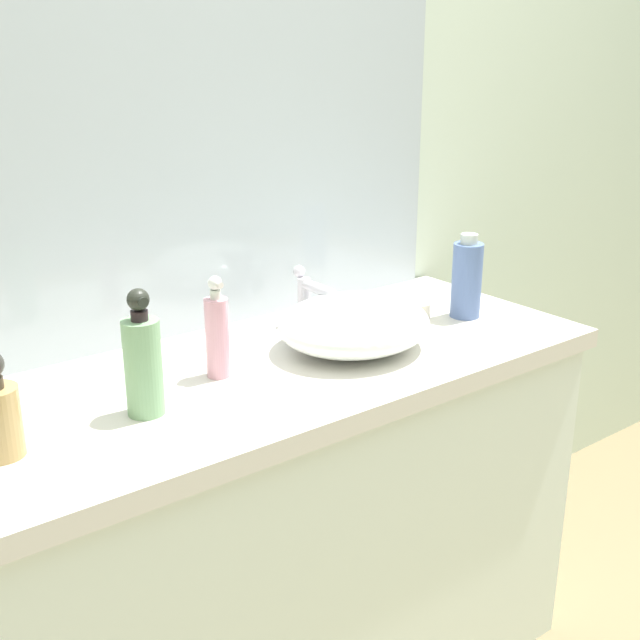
% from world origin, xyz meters
% --- Properties ---
extents(bathroom_wall_rear, '(6.00, 0.06, 2.60)m').
position_xyz_m(bathroom_wall_rear, '(0.00, 0.73, 1.30)').
color(bathroom_wall_rear, silver).
rests_on(bathroom_wall_rear, ground).
extents(vanity_counter, '(1.39, 0.56, 0.85)m').
position_xyz_m(vanity_counter, '(-0.07, 0.41, 0.43)').
color(vanity_counter, white).
rests_on(vanity_counter, ground).
extents(wall_mirror_panel, '(1.28, 0.01, 0.99)m').
position_xyz_m(wall_mirror_panel, '(-0.07, 0.69, 1.34)').
color(wall_mirror_panel, '#B2BCC6').
rests_on(wall_mirror_panel, vanity_counter).
extents(sink_basin, '(0.34, 0.30, 0.11)m').
position_xyz_m(sink_basin, '(0.10, 0.38, 0.90)').
color(sink_basin, white).
rests_on(sink_basin, vanity_counter).
extents(faucet, '(0.03, 0.14, 0.14)m').
position_xyz_m(faucet, '(0.10, 0.54, 0.93)').
color(faucet, silver).
rests_on(faucet, vanity_counter).
extents(soap_dispenser, '(0.05, 0.05, 0.21)m').
position_xyz_m(soap_dispenser, '(-0.20, 0.43, 0.93)').
color(soap_dispenser, pink).
rests_on(soap_dispenser, vanity_counter).
extents(lotion_bottle, '(0.07, 0.07, 0.23)m').
position_xyz_m(lotion_bottle, '(-0.39, 0.36, 0.95)').
color(lotion_bottle, '#78A575').
rests_on(lotion_bottle, vanity_counter).
extents(perfume_bottle, '(0.07, 0.07, 0.20)m').
position_xyz_m(perfume_bottle, '(0.45, 0.38, 0.94)').
color(perfume_bottle, '#536BA2').
rests_on(perfume_bottle, vanity_counter).
extents(candle_jar, '(0.06, 0.06, 0.04)m').
position_xyz_m(candle_jar, '(0.36, 0.45, 0.86)').
color(candle_jar, beige).
rests_on(candle_jar, vanity_counter).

